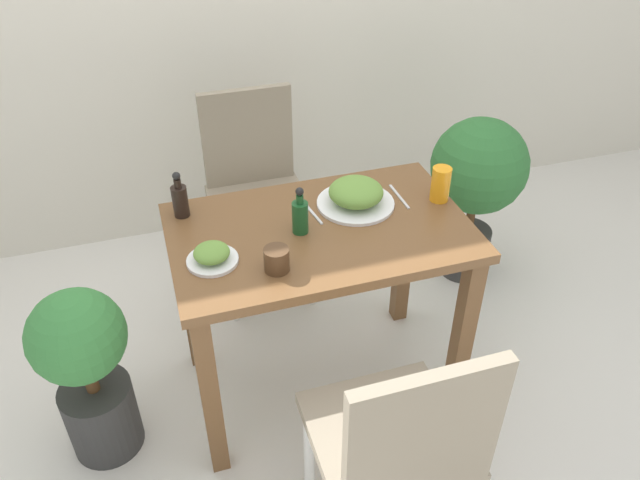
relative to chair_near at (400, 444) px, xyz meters
The scene contains 14 objects.
ground_plane 0.88m from the chair_near, 90.16° to the left, with size 16.00×16.00×0.00m, color silver.
dining_table 0.71m from the chair_near, 90.16° to the left, with size 1.00×0.62×0.75m.
chair_near is the anchor object (origin of this frame).
chair_far 1.43m from the chair_near, 93.03° to the left, with size 0.42×0.42×0.92m.
food_plate 0.86m from the chair_near, 78.84° to the left, with size 0.27×0.27×0.09m.
side_plate 0.78m from the chair_near, 120.43° to the left, with size 0.16×0.16×0.06m.
drink_cup 0.63m from the chair_near, 109.60° to the left, with size 0.08×0.08×0.08m.
juice_glass 0.92m from the chair_near, 58.91° to the left, with size 0.07×0.07×0.13m.
sauce_bottle 1.06m from the chair_near, 114.94° to the left, with size 0.05×0.05×0.17m.
condiment_bottle 0.77m from the chair_near, 95.57° to the left, with size 0.05×0.05×0.17m.
fork_utensil 0.84m from the chair_near, 90.49° to the left, with size 0.03×0.16×0.00m.
spoon_utensil 0.90m from the chair_near, 68.04° to the left, with size 0.01×0.16×0.00m.
potted_plant_left 1.06m from the chair_near, 141.09° to the left, with size 0.31×0.31×0.69m.
potted_plant_right 1.47m from the chair_near, 53.19° to the left, with size 0.43×0.43×0.80m.
Camera 1 is at (-0.51, -1.61, 1.95)m, focal length 35.00 mm.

